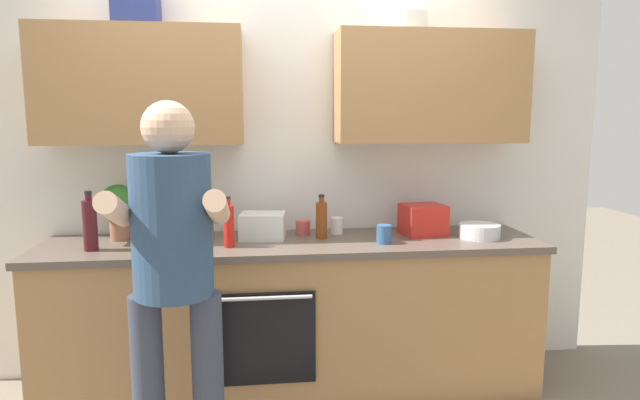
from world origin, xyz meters
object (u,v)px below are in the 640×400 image
(bottle_water, at_px, (163,227))
(bottle_oil, at_px, (209,220))
(bottle_vinegar, at_px, (321,219))
(bottle_wine, at_px, (90,224))
(cup_coffee, at_px, (337,226))
(potted_herb, at_px, (118,206))
(mixing_bowl, at_px, (479,231))
(bottle_hotsauce, at_px, (229,226))
(cup_ceramic, at_px, (303,228))
(grocery_bag_crisps, at_px, (423,220))
(person_standing, at_px, (173,262))
(grocery_bag_produce, at_px, (263,226))
(cup_tea, at_px, (384,234))

(bottle_water, distance_m, bottle_oil, 0.26)
(bottle_vinegar, bearing_deg, bottle_wine, -173.24)
(cup_coffee, xyz_separation_m, potted_herb, (-1.27, -0.02, 0.14))
(potted_herb, bearing_deg, bottle_vinegar, -4.97)
(bottle_wine, xyz_separation_m, mixing_bowl, (2.17, 0.05, -0.10))
(bottle_hotsauce, xyz_separation_m, bottle_vinegar, (0.53, 0.16, -0.01))
(bottle_wine, relative_size, cup_coffee, 3.19)
(bottle_wine, distance_m, cup_ceramic, 1.18)
(bottle_vinegar, relative_size, grocery_bag_crisps, 1.06)
(person_standing, xyz_separation_m, bottle_wine, (-0.52, 0.63, 0.06))
(bottle_hotsauce, height_order, bottle_vinegar, bottle_hotsauce)
(bottle_vinegar, distance_m, grocery_bag_produce, 0.34)
(mixing_bowl, distance_m, potted_herb, 2.10)
(cup_coffee, relative_size, potted_herb, 0.31)
(person_standing, distance_m, mixing_bowl, 1.79)
(bottle_hotsauce, bearing_deg, bottle_water, 165.17)
(potted_herb, bearing_deg, person_standing, -64.04)
(cup_coffee, height_order, mixing_bowl, cup_coffee)
(person_standing, relative_size, potted_herb, 5.19)
(person_standing, bearing_deg, potted_herb, 115.96)
(person_standing, distance_m, potted_herb, 0.98)
(bottle_hotsauce, bearing_deg, bottle_oil, 121.76)
(bottle_wine, xyz_separation_m, cup_coffee, (1.36, 0.26, -0.09))
(person_standing, height_order, bottle_vinegar, person_standing)
(bottle_water, relative_size, bottle_wine, 0.80)
(bottle_water, relative_size, cup_tea, 2.45)
(cup_coffee, bearing_deg, grocery_bag_produce, -169.81)
(bottle_vinegar, distance_m, bottle_wine, 1.26)
(bottle_water, relative_size, mixing_bowl, 1.08)
(cup_ceramic, bearing_deg, person_standing, -125.72)
(cup_ceramic, relative_size, potted_herb, 0.27)
(grocery_bag_produce, bearing_deg, person_standing, -116.02)
(bottle_hotsauce, height_order, cup_tea, bottle_hotsauce)
(potted_herb, bearing_deg, cup_coffee, 0.70)
(bottle_oil, distance_m, cup_tea, 1.00)
(bottle_vinegar, distance_m, cup_coffee, 0.17)
(bottle_wine, height_order, potted_herb, potted_herb)
(person_standing, bearing_deg, grocery_bag_crisps, 30.63)
(cup_ceramic, distance_m, potted_herb, 1.07)
(bottle_oil, height_order, potted_herb, potted_herb)
(grocery_bag_produce, bearing_deg, cup_tea, -17.14)
(grocery_bag_produce, bearing_deg, potted_herb, 175.48)
(bottle_vinegar, distance_m, mixing_bowl, 0.93)
(mixing_bowl, bearing_deg, grocery_bag_produce, 173.73)
(bottle_vinegar, height_order, cup_tea, bottle_vinegar)
(bottle_vinegar, bearing_deg, bottle_oil, 176.62)
(person_standing, distance_m, cup_ceramic, 1.09)
(potted_herb, distance_m, grocery_bag_produce, 0.83)
(cup_coffee, bearing_deg, bottle_wine, -168.98)
(mixing_bowl, distance_m, grocery_bag_crisps, 0.33)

